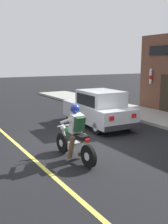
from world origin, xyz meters
The scene contains 5 objects.
ground_plane centered at (0.00, 0.00, 0.00)m, with size 80.00×80.00×0.00m, color black.
sidewalk_curb centered at (5.35, 3.00, 0.07)m, with size 2.60×22.00×0.14m, color #9E9B93.
lane_stripe centered at (-1.80, 3.00, 0.00)m, with size 0.12×19.80×0.01m, color #D1C64C.
motorcycle_with_rider centered at (-0.79, -1.01, 0.68)m, with size 0.56×2.02×1.62m.
car_hatchback centered at (2.02, 1.93, 0.77)m, with size 1.86×3.87×1.57m.
Camera 1 is at (-4.26, -7.23, 2.76)m, focal length 42.00 mm.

